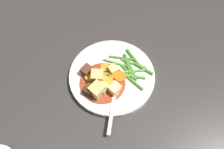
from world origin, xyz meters
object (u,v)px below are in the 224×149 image
dinner_plate (112,76)px  carrot_slice_0 (91,76)px  carrot_slice_2 (120,77)px  potato_chunk_3 (113,70)px  carrot_slice_1 (105,68)px  meat_chunk_1 (87,70)px  potato_chunk_1 (97,90)px  carrot_slice_5 (114,75)px  carrot_slice_3 (108,81)px  potato_chunk_0 (97,77)px  meat_chunk_0 (90,90)px  potato_chunk_4 (103,88)px  carrot_slice_4 (103,79)px  fork (113,101)px  potato_chunk_2 (115,89)px

dinner_plate → carrot_slice_0: bearing=-26.9°
carrot_slice_2 → potato_chunk_3: potato_chunk_3 is taller
carrot_slice_1 → meat_chunk_1: 0.05m
carrot_slice_0 → potato_chunk_1: size_ratio=0.95×
carrot_slice_2 → carrot_slice_5: bearing=-54.1°
carrot_slice_0 → carrot_slice_3: carrot_slice_0 is taller
carrot_slice_1 → potato_chunk_0: (0.04, 0.02, 0.01)m
potato_chunk_3 → carrot_slice_1: bearing=-58.9°
dinner_plate → meat_chunk_0: meat_chunk_0 is taller
carrot_slice_2 → potato_chunk_1: 0.08m
dinner_plate → carrot_slice_3: (0.02, 0.01, 0.01)m
meat_chunk_1 → meat_chunk_0: bearing=66.0°
dinner_plate → potato_chunk_4: size_ratio=8.92×
carrot_slice_0 → carrot_slice_4: bearing=131.0°
carrot_slice_2 → meat_chunk_0: 0.10m
carrot_slice_1 → potato_chunk_4: bearing=50.6°
potato_chunk_0 → fork: size_ratio=0.26×
carrot_slice_4 → potato_chunk_4: potato_chunk_4 is taller
carrot_slice_3 → potato_chunk_2: bearing=88.5°
carrot_slice_4 → meat_chunk_1: meat_chunk_1 is taller
dinner_plate → potato_chunk_1: 0.08m
meat_chunk_1 → potato_chunk_1: bearing=81.1°
carrot_slice_3 → potato_chunk_0: potato_chunk_0 is taller
carrot_slice_2 → meat_chunk_0: (0.10, -0.01, 0.01)m
potato_chunk_2 → fork: potato_chunk_2 is taller
potato_chunk_2 → potato_chunk_4: (0.03, -0.02, -0.00)m
carrot_slice_5 → carrot_slice_0: bearing=-32.2°
potato_chunk_0 → potato_chunk_1: (0.02, 0.03, -0.00)m
carrot_slice_5 → potato_chunk_4: size_ratio=0.90×
carrot_slice_2 → carrot_slice_3: bearing=-13.6°
carrot_slice_2 → potato_chunk_1: bearing=0.8°
potato_chunk_0 → fork: (0.00, 0.08, -0.02)m
potato_chunk_3 → carrot_slice_0: bearing=-18.6°
carrot_slice_4 → potato_chunk_0: (0.01, -0.01, 0.01)m
carrot_slice_2 → carrot_slice_5: 0.02m
carrot_slice_3 → meat_chunk_0: size_ratio=0.98×
carrot_slice_5 → fork: carrot_slice_5 is taller
carrot_slice_2 → carrot_slice_5: same height
carrot_slice_0 → carrot_slice_3: bearing=127.2°
dinner_plate → potato_chunk_3: 0.02m
potato_chunk_1 → carrot_slice_4: bearing=-146.4°
carrot_slice_0 → potato_chunk_4: bearing=96.7°
dinner_plate → meat_chunk_1: meat_chunk_1 is taller
carrot_slice_0 → potato_chunk_2: (-0.03, 0.08, 0.01)m
meat_chunk_0 → fork: bearing=120.6°
potato_chunk_2 → fork: size_ratio=0.22×
carrot_slice_0 → potato_chunk_1: (0.01, 0.05, 0.01)m
carrot_slice_2 → fork: size_ratio=0.24×
meat_chunk_0 → fork: (-0.04, 0.06, -0.01)m
meat_chunk_0 → dinner_plate: bearing=-172.3°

